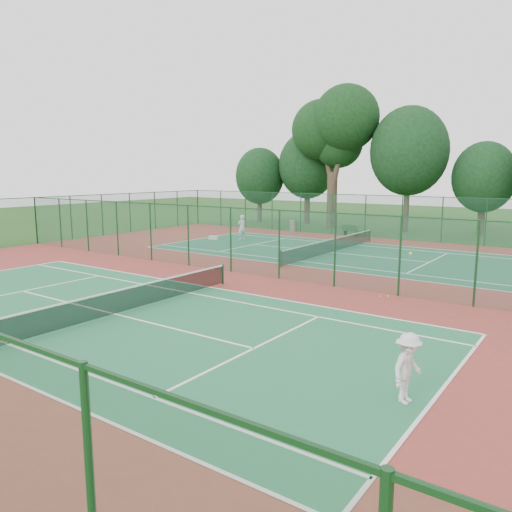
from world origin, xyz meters
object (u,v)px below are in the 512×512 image
Objects in this scene: trash_bin at (293,226)px; player_near at (408,368)px; bench at (350,231)px; kit_bag at (214,238)px; player_far at (242,227)px; big_tree at (335,128)px.

player_near is at bearing -54.44° from trash_bin.
trash_bin is 5.63m from bench.
player_far is at bearing 28.55° from kit_bag.
kit_bag is at bearing 57.61° from player_near.
trash_bin is at bearing -165.71° from player_far.
big_tree is at bearing 69.43° from kit_bag.
big_tree is (1.98, 12.03, 8.36)m from player_far.
big_tree is at bearing 37.98° from player_near.
player_far reaches higher than bench.
kit_bag is (-2.36, -8.23, -0.36)m from trash_bin.
player_far is 0.15× the size of big_tree.
bench is 11.03m from big_tree.
kit_bag is at bearing -105.99° from trash_bin.
kit_bag is (-1.87, -1.21, -0.84)m from player_far.
player_near reaches higher than kit_bag.
player_far is 9.27m from bench.
player_near is at bearing -48.36° from bench.
big_tree is (3.85, 13.24, 9.20)m from kit_bag.
player_far reaches higher than kit_bag.
bench reaches higher than kit_bag.
bench is (5.63, -0.07, -0.03)m from trash_bin.
trash_bin is 8.57m from kit_bag.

